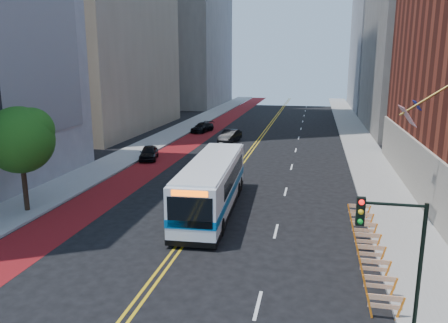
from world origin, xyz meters
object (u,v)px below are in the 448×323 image
Objects in this scene: car_a at (149,153)px; transit_bus at (212,184)px; street_tree at (21,137)px; car_c at (202,127)px; car_b at (230,136)px; traffic_signal at (394,243)px.

transit_bus is at bearing -68.66° from car_a.
car_c is at bearing 85.32° from street_tree.
car_a is (1.94, 16.25, -4.22)m from street_tree.
transit_bus is 2.80× the size of car_b.
traffic_signal is 47.28m from car_c.
car_c is (2.79, 34.11, -4.26)m from street_tree.
car_a is (-9.70, 13.57, -1.09)m from transit_bus.
street_tree is 12.35m from transit_bus.
car_c is at bearing 112.25° from traffic_signal.
traffic_signal reaches higher than car_a.
street_tree is 1.32× the size of traffic_signal.
car_b is at bearing 108.94° from traffic_signal.
transit_bus is at bearing -60.82° from car_c.
car_c is at bearing 73.08° from car_a.
street_tree reaches higher than car_c.
car_b is (7.97, 27.41, -4.17)m from street_tree.
street_tree is at bearing -170.02° from transit_bus.
car_b is 8.47m from car_c.
transit_bus reaches higher than car_a.
street_tree reaches higher than car_a.
street_tree reaches higher than traffic_signal.
car_b reaches higher than car_a.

